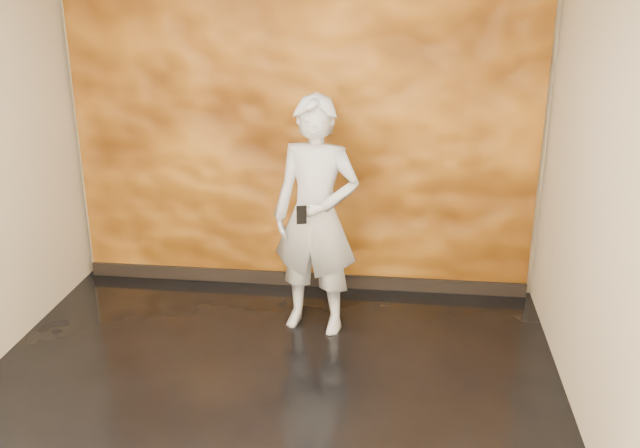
{
  "coord_description": "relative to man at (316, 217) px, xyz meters",
  "views": [
    {
      "loc": [
        0.86,
        -3.82,
        2.69
      ],
      "look_at": [
        0.3,
        0.79,
        1.0
      ],
      "focal_mm": 40.0,
      "sensor_mm": 36.0,
      "label": 1
    }
  ],
  "objects": [
    {
      "name": "baseboard",
      "position": [
        -0.22,
        0.74,
        -0.86
      ],
      "size": [
        3.9,
        0.04,
        0.12
      ],
      "primitive_type": "cube",
      "color": "black",
      "rests_on": "ground"
    },
    {
      "name": "room",
      "position": [
        -0.22,
        -1.18,
        0.48
      ],
      "size": [
        4.02,
        4.02,
        2.81
      ],
      "color": "black",
      "rests_on": "ground"
    },
    {
      "name": "man",
      "position": [
        0.0,
        0.0,
        0.0
      ],
      "size": [
        0.74,
        0.56,
        1.83
      ],
      "primitive_type": "imported",
      "rotation": [
        0.0,
        0.0,
        -0.2
      ],
      "color": "#A0A4AE",
      "rests_on": "ground"
    },
    {
      "name": "phone",
      "position": [
        -0.07,
        -0.25,
        0.1
      ],
      "size": [
        0.07,
        0.03,
        0.14
      ],
      "primitive_type": "cube",
      "rotation": [
        0.0,
        0.0,
        0.27
      ],
      "color": "black",
      "rests_on": "man"
    },
    {
      "name": "feature_wall",
      "position": [
        -0.22,
        0.78,
        0.46
      ],
      "size": [
        3.9,
        0.06,
        2.75
      ],
      "primitive_type": "cube",
      "color": "orange",
      "rests_on": "ground"
    }
  ]
}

